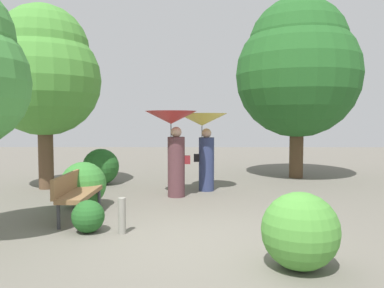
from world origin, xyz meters
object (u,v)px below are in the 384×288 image
tree_near_right (298,67)px  person_right (203,133)px  tree_near_left (44,70)px  path_marker_post (122,216)px  person_left (173,134)px  park_bench (76,191)px

tree_near_right → person_right: bearing=-143.4°
tree_near_right → tree_near_left: bearing=-164.7°
tree_near_left → tree_near_right: (7.12, 1.94, 0.37)m
person_right → path_marker_post: person_right is taller
person_left → tree_near_right: bearing=-55.4°
person_left → park_bench: person_left is taller
person_right → path_marker_post: 4.12m
person_right → tree_near_left: (-4.15, 0.27, 1.61)m
person_right → path_marker_post: bearing=155.4°
tree_near_right → path_marker_post: 8.00m
person_left → path_marker_post: bearing=163.5°
path_marker_post → person_left: bearing=77.6°
person_right → tree_near_right: size_ratio=0.36×
person_left → person_right: 1.06m
person_right → park_bench: (-2.40, -2.78, -0.98)m
person_left → park_bench: (-1.66, -2.02, -0.96)m
tree_near_right → path_marker_post: tree_near_right is taller
person_left → path_marker_post: person_left is taller
park_bench → path_marker_post: size_ratio=2.61×
person_left → person_right: person_left is taller
park_bench → tree_near_left: (-1.75, 3.05, 2.59)m
person_right → path_marker_post: size_ratio=3.44×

